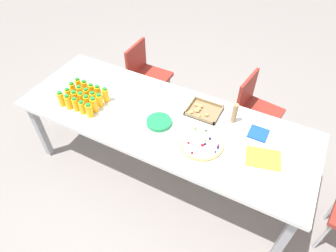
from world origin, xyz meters
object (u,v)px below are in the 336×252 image
Objects in this scene: juice_bottle_19 at (106,95)px; cardboard_tube at (235,113)px; juice_bottle_11 at (80,92)px; juice_bottle_14 at (100,100)px; juice_bottle_12 at (87,95)px; party_table at (163,123)px; juice_bottle_8 at (87,102)px; juice_bottle_7 at (82,99)px; juice_bottle_13 at (93,98)px; juice_bottle_17 at (92,91)px; juice_bottle_4 at (89,110)px; juice_bottle_6 at (75,98)px; juice_bottle_0 at (61,99)px; fruit_pizza at (202,143)px; paper_folder at (263,158)px; juice_bottle_15 at (79,85)px; juice_bottle_1 at (68,102)px; juice_bottle_9 at (94,105)px; snack_tray at (203,111)px; juice_bottle_2 at (76,104)px; juice_bottle_10 at (73,89)px; juice_bottle_3 at (82,108)px; juice_bottle_5 at (68,95)px; plate_stack at (159,122)px; chair_far_left at (145,73)px; chair_far_right at (254,107)px; napkin_stack at (258,133)px; juice_bottle_16 at (85,88)px; juice_bottle_18 at (98,92)px.

cardboard_tube is at bearing 14.04° from juice_bottle_19.
juice_bottle_11 is 0.23m from juice_bottle_14.
juice_bottle_11 is at bearing 178.97° from juice_bottle_12.
juice_bottle_8 is (-0.65, -0.20, 0.12)m from party_table.
juice_bottle_7 is 1.13× the size of juice_bottle_13.
party_table is 0.73m from juice_bottle_17.
juice_bottle_6 is at bearing 160.48° from juice_bottle_4.
juice_bottle_17 is at bearing 54.29° from juice_bottle_0.
fruit_pizza reaches higher than paper_folder.
juice_bottle_15 is (-0.22, 0.15, 0.00)m from juice_bottle_8.
juice_bottle_14 is at bearing 25.29° from juice_bottle_7.
juice_bottle_15 reaches higher than juice_bottle_1.
paper_folder is at bearing 5.91° from juice_bottle_8.
juice_bottle_9 is 0.58× the size of paper_folder.
cardboard_tube reaches higher than party_table.
fruit_pizza reaches higher than party_table.
juice_bottle_8 reaches higher than juice_bottle_11.
snack_tray is (0.92, 0.42, -0.06)m from juice_bottle_8.
juice_bottle_8 reaches higher than juice_bottle_2.
juice_bottle_8 is 0.76× the size of cardboard_tube.
juice_bottle_9 is at bearing -15.55° from juice_bottle_10.
juice_bottle_10 is (-0.08, 0.08, 0.01)m from juice_bottle_6.
juice_bottle_3 is 1.04m from snack_tray.
juice_bottle_5 is 1.00× the size of juice_bottle_6.
juice_bottle_10 reaches higher than juice_bottle_6.
juice_bottle_0 reaches higher than juice_bottle_8.
juice_bottle_1 is 0.78× the size of cardboard_tube.
juice_bottle_15 is 0.87m from plate_stack.
chair_far_right is (1.29, -0.00, 0.00)m from chair_far_left.
juice_bottle_4 is 0.53× the size of paper_folder.
paper_folder is (1.68, 0.08, -0.06)m from juice_bottle_11.
juice_bottle_3 is 1.49m from napkin_stack.
cardboard_tube is (1.34, 0.35, 0.03)m from juice_bottle_11.
juice_bottle_0 is at bearing -95.61° from juice_bottle_5.
napkin_stack is (0.51, -0.04, -0.00)m from snack_tray.
chair_far_right is 5.51× the size of juice_bottle_9.
juice_bottle_15 is (-0.22, 0.22, 0.01)m from juice_bottle_3.
juice_bottle_16 reaches higher than juice_bottle_17.
juice_bottle_16 reaches higher than juice_bottle_1.
juice_bottle_1 is 1.07× the size of juice_bottle_2.
juice_bottle_15 is at bearing 87.59° from juice_bottle_0.
juice_bottle_8 is at bearing -28.77° from juice_bottle_11.
juice_bottle_18 is (0.23, 0.23, -0.00)m from juice_bottle_0.
party_table is 0.82m from juice_bottle_6.
juice_bottle_8 is at bearing -1.74° from juice_bottle_5.
juice_bottle_7 is at bearing -135.65° from juice_bottle_19.
juice_bottle_11 is at bearing 91.20° from juice_bottle_1.
juice_bottle_12 is 0.07m from juice_bottle_17.
juice_bottle_9 is 0.17m from juice_bottle_18.
juice_bottle_14 is at bearing -166.99° from napkin_stack.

